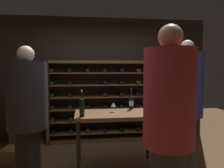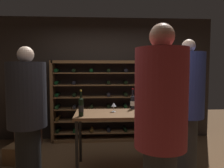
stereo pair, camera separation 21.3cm
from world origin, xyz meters
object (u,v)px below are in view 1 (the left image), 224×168
Objects in this scene: wine_rack at (112,101)px; wine_bottle_black_capsule at (82,107)px; tasting_table at (117,118)px; person_host_in_suit at (186,100)px; wine_crate at (18,157)px; wine_bottle_green_slim at (131,102)px; wine_glass_stemmed_right at (113,105)px; display_cabinet at (23,112)px; person_guest_plum_blouse at (27,111)px; person_bystander_red_print at (169,121)px.

wine_bottle_black_capsule is (-0.64, -1.56, 0.17)m from wine_rack.
tasting_table is 0.64× the size of person_host_in_suit.
wine_crate is 2.06m from wine_bottle_green_slim.
tasting_table is 8.79× the size of wine_glass_stemmed_right.
display_cabinet reaches higher than wine_bottle_black_capsule.
wine_crate is 1.35× the size of wine_bottle_green_slim.
wine_bottle_green_slim is at bearing -171.48° from person_host_in_suit.
display_cabinet is (-2.69, 1.29, -0.38)m from person_host_in_suit.
wine_glass_stemmed_right is (1.54, -0.24, 0.86)m from wine_crate.
wine_rack reaches higher than wine_glass_stemmed_right.
person_host_in_suit is 4.15× the size of wine_crate.
person_guest_plum_blouse reaches higher than wine_glass_stemmed_right.
display_cabinet is at bearing -160.43° from person_host_in_suit.
tasting_table is 3.39× the size of wine_bottle_black_capsule.
person_host_in_suit reaches higher than wine_rack.
person_host_in_suit is at bearing -60.66° from wine_rack.
person_guest_plum_blouse is at bearing -72.38° from display_cabinet.
wine_bottle_green_slim is (0.29, 0.28, 0.21)m from tasting_table.
wine_bottle_black_capsule reaches higher than wine_bottle_green_slim.
person_bystander_red_print reaches higher than display_cabinet.
wine_bottle_black_capsule is at bearing -112.16° from wine_rack.
wine_crate is at bearing 104.05° from person_bystander_red_print.
wine_bottle_green_slim is (0.00, 1.63, -0.07)m from person_bystander_red_print.
person_guest_plum_blouse is 0.94× the size of person_bystander_red_print.
person_guest_plum_blouse is at bearing -127.65° from wine_rack.
person_host_in_suit reaches higher than wine_crate.
person_host_in_suit is 0.90m from wine_bottle_green_slim.
wine_bottle_green_slim is at bearing 91.65° from person_guest_plum_blouse.
wine_rack is 5.84× the size of wine_crate.
person_guest_plum_blouse is 1.17m from wine_crate.
wine_crate is (-1.58, 0.32, -0.66)m from tasting_table.
wine_crate is (-0.34, 0.69, -0.88)m from person_guest_plum_blouse.
wine_crate is at bearing 171.06° from wine_glass_stemmed_right.
person_bystander_red_print reaches higher than wine_rack.
wine_glass_stemmed_right is at bearing -8.94° from wine_crate.
wine_rack is 2.18× the size of tasting_table.
person_host_in_suit is 1.37× the size of display_cabinet.
tasting_table is 0.62m from wine_bottle_black_capsule.
wine_crate is (-2.59, 0.57, -0.96)m from person_host_in_suit.
wine_bottle_green_slim is (0.83, 0.48, -0.02)m from wine_bottle_black_capsule.
tasting_table is at bearing 85.43° from person_guest_plum_blouse.
display_cabinet is 9.91× the size of wine_glass_stemmed_right.
person_bystander_red_print is 4.13× the size of wine_crate.
person_guest_plum_blouse is (-1.34, -1.73, 0.16)m from wine_rack.
person_guest_plum_blouse is (-1.24, -0.38, 0.22)m from tasting_table.
wine_rack reaches higher than display_cabinet.
tasting_table is at bearing -136.34° from wine_bottle_green_slim.
person_guest_plum_blouse reaches higher than display_cabinet.
person_bystander_red_print is at bearing -76.87° from wine_glass_stemmed_right.
person_host_in_suit is at bearing -14.22° from tasting_table.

